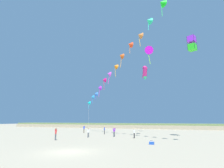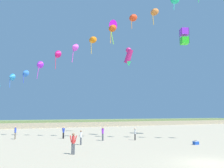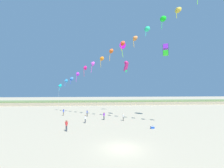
# 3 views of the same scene
# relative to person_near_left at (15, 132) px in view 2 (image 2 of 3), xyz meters

# --- Properties ---
(ground_plane) EXTENTS (240.00, 240.00, 0.00)m
(ground_plane) POSITION_rel_person_near_left_xyz_m (11.25, -21.84, -0.99)
(ground_plane) COLOR tan
(dune_ridge) EXTENTS (120.00, 9.29, 1.73)m
(dune_ridge) POSITION_rel_person_near_left_xyz_m (11.25, 27.86, -0.13)
(dune_ridge) COLOR tan
(dune_ridge) RESTS_ON ground
(person_near_left) EXTENTS (0.25, 0.60, 1.72)m
(person_near_left) POSITION_rel_person_near_left_xyz_m (0.00, 0.00, 0.00)
(person_near_left) COLOR #726656
(person_near_left) RESTS_ON ground
(person_near_right) EXTENTS (0.21, 0.55, 1.56)m
(person_near_right) POSITION_rel_person_near_left_xyz_m (13.78, -7.45, -0.09)
(person_near_right) COLOR black
(person_near_right) RESTS_ON ground
(person_mid_center) EXTENTS (0.51, 0.44, 1.70)m
(person_mid_center) POSITION_rel_person_near_left_xyz_m (9.84, -6.27, -0.01)
(person_mid_center) COLOR #474C56
(person_mid_center) RESTS_ON ground
(person_far_left) EXTENTS (0.59, 0.35, 1.76)m
(person_far_left) POSITION_rel_person_near_left_xyz_m (3.80, -14.50, 0.02)
(person_far_left) COLOR #474C56
(person_far_left) RESTS_ON ground
(person_far_right) EXTENTS (0.41, 0.46, 1.55)m
(person_far_right) POSITION_rel_person_near_left_xyz_m (6.16, -9.00, -0.09)
(person_far_right) COLOR #474C56
(person_far_right) RESTS_ON ground
(person_far_center) EXTENTS (0.33, 0.53, 1.60)m
(person_far_center) POSITION_rel_person_near_left_xyz_m (5.95, -1.77, -0.07)
(person_far_center) COLOR black
(person_far_center) RESTS_ON ground
(kite_banner_string) EXTENTS (30.06, 28.05, 22.86)m
(kite_banner_string) POSITION_rel_person_near_left_xyz_m (11.38, -5.80, 13.87)
(kite_banner_string) COLOR #0DCFCE
(large_kite_low_lead) EXTENTS (1.51, 1.51, 2.50)m
(large_kite_low_lead) POSITION_rel_person_near_left_xyz_m (23.67, -6.13, 14.39)
(large_kite_low_lead) COLOR green
(large_kite_mid_trail) EXTENTS (1.46, 1.73, 2.86)m
(large_kite_mid_trail) POSITION_rel_person_near_left_xyz_m (15.16, -3.44, 10.98)
(large_kite_mid_trail) COLOR #D42578
(large_kite_high_solo) EXTENTS (2.26, 1.79, 4.49)m
(large_kite_high_solo) POSITION_rel_person_near_left_xyz_m (15.16, 2.59, 17.85)
(large_kite_high_solo) COLOR #E716E8
(beach_cooler) EXTENTS (0.58, 0.41, 0.46)m
(beach_cooler) POSITION_rel_person_near_left_xyz_m (17.60, -13.95, -0.78)
(beach_cooler) COLOR blue
(beach_cooler) RESTS_ON ground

